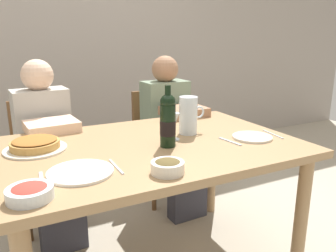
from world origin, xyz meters
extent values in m
cube|color=#A3998E|center=(0.00, 2.03, 1.40)|extent=(8.00, 0.10, 2.80)
cube|color=#9E7A51|center=(0.00, 0.00, 0.74)|extent=(1.50, 1.00, 0.04)
cylinder|color=#9E7A51|center=(0.67, -0.42, 0.36)|extent=(0.07, 0.07, 0.72)
cylinder|color=#9E7A51|center=(-0.67, 0.42, 0.36)|extent=(0.07, 0.07, 0.72)
cylinder|color=#9E7A51|center=(0.67, 0.42, 0.36)|extent=(0.07, 0.07, 0.72)
cylinder|color=black|center=(0.05, -0.08, 0.87)|extent=(0.08, 0.08, 0.21)
sphere|color=black|center=(0.05, -0.08, 0.99)|extent=(0.08, 0.08, 0.08)
cylinder|color=black|center=(0.05, -0.08, 1.03)|extent=(0.03, 0.03, 0.07)
cylinder|color=black|center=(0.05, -0.08, 0.86)|extent=(0.08, 0.08, 0.07)
cylinder|color=silver|center=(0.26, 0.08, 0.87)|extent=(0.10, 0.10, 0.21)
cylinder|color=silver|center=(0.26, 0.08, 0.83)|extent=(0.10, 0.10, 0.13)
torus|color=silver|center=(0.33, 0.08, 0.88)|extent=(0.07, 0.01, 0.07)
cylinder|color=silver|center=(-0.55, 0.16, 0.77)|extent=(0.30, 0.30, 0.01)
cylinder|color=#C18E47|center=(-0.55, 0.16, 0.79)|extent=(0.23, 0.23, 0.03)
ellipsoid|color=#9E6028|center=(-0.55, 0.16, 0.81)|extent=(0.21, 0.21, 0.02)
cylinder|color=silver|center=(-0.62, -0.37, 0.78)|extent=(0.16, 0.16, 0.04)
ellipsoid|color=#B2382D|center=(-0.62, -0.37, 0.80)|extent=(0.13, 0.13, 0.03)
cylinder|color=silver|center=(-0.10, -0.38, 0.78)|extent=(0.14, 0.14, 0.05)
ellipsoid|color=brown|center=(-0.10, -0.38, 0.80)|extent=(0.11, 0.11, 0.03)
cylinder|color=silver|center=(0.13, 0.01, 0.76)|extent=(0.06, 0.06, 0.00)
cylinder|color=silver|center=(0.13, 0.01, 0.80)|extent=(0.01, 0.01, 0.07)
cone|color=silver|center=(0.13, 0.01, 0.87)|extent=(0.06, 0.06, 0.08)
cylinder|color=silver|center=(0.31, 0.40, 0.76)|extent=(0.06, 0.06, 0.00)
cylinder|color=silver|center=(0.31, 0.40, 0.80)|extent=(0.01, 0.01, 0.08)
cone|color=silver|center=(0.31, 0.40, 0.87)|extent=(0.07, 0.07, 0.07)
cylinder|color=#470A14|center=(0.31, 0.40, 0.86)|extent=(0.04, 0.04, 0.02)
cylinder|color=silver|center=(0.53, -0.16, 0.77)|extent=(0.21, 0.21, 0.01)
cylinder|color=white|center=(-0.42, -0.23, 0.77)|extent=(0.27, 0.27, 0.01)
cube|color=silver|center=(0.38, -0.16, 0.76)|extent=(0.04, 0.16, 0.00)
cube|color=silver|center=(0.68, -0.16, 0.76)|extent=(0.03, 0.18, 0.00)
cube|color=silver|center=(-0.27, -0.23, 0.76)|extent=(0.01, 0.18, 0.00)
cube|color=silver|center=(-0.57, -0.23, 0.76)|extent=(0.02, 0.16, 0.00)
cube|color=brown|center=(-0.45, 0.80, 0.46)|extent=(0.43, 0.43, 0.02)
cube|color=brown|center=(-0.47, 0.98, 0.67)|extent=(0.36, 0.06, 0.40)
cylinder|color=brown|center=(-0.61, 0.62, 0.23)|extent=(0.04, 0.04, 0.45)
cylinder|color=brown|center=(-0.27, 0.64, 0.23)|extent=(0.04, 0.04, 0.45)
cylinder|color=brown|center=(-0.63, 0.95, 0.23)|extent=(0.04, 0.04, 0.45)
cylinder|color=brown|center=(-0.29, 0.98, 0.23)|extent=(0.04, 0.04, 0.45)
cube|color=#B7B2A8|center=(-0.45, 0.76, 0.72)|extent=(0.36, 0.23, 0.50)
sphere|color=beige|center=(-0.45, 0.76, 1.06)|extent=(0.20, 0.20, 0.20)
cube|color=#33333D|center=(-0.43, 0.57, 0.47)|extent=(0.34, 0.40, 0.14)
cube|color=#33333D|center=(-0.42, 0.42, 0.20)|extent=(0.28, 0.14, 0.40)
cube|color=beige|center=(-0.43, 0.48, 0.79)|extent=(0.31, 0.26, 0.06)
cube|color=brown|center=(0.45, 0.79, 0.46)|extent=(0.41, 0.41, 0.02)
cube|color=brown|center=(0.44, 0.98, 0.67)|extent=(0.36, 0.04, 0.40)
cylinder|color=brown|center=(0.29, 0.62, 0.23)|extent=(0.04, 0.04, 0.45)
cylinder|color=brown|center=(0.63, 0.63, 0.23)|extent=(0.04, 0.04, 0.45)
cylinder|color=brown|center=(0.27, 0.96, 0.23)|extent=(0.04, 0.04, 0.45)
cylinder|color=brown|center=(0.61, 0.97, 0.23)|extent=(0.04, 0.04, 0.45)
cube|color=gray|center=(0.45, 0.75, 0.72)|extent=(0.35, 0.21, 0.50)
sphere|color=#9E7051|center=(0.45, 0.75, 1.06)|extent=(0.20, 0.20, 0.20)
cube|color=#33333D|center=(0.46, 0.56, 0.47)|extent=(0.32, 0.39, 0.14)
cube|color=#33333D|center=(0.46, 0.41, 0.20)|extent=(0.28, 0.13, 0.40)
cube|color=#9E7051|center=(0.46, 0.47, 0.79)|extent=(0.30, 0.25, 0.06)
camera|label=1|loc=(-0.67, -1.51, 1.30)|focal=35.79mm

